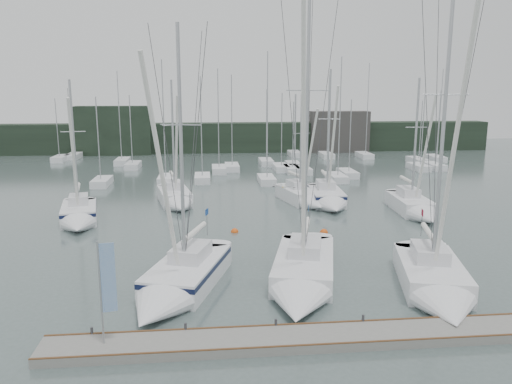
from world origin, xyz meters
The scene contains 18 objects.
ground centered at (0.00, 0.00, 0.00)m, with size 160.00×160.00×0.00m, color #4D5E5B.
dock centered at (0.00, -5.00, 0.20)m, with size 24.00×2.00×0.40m, color slate.
far_treeline centered at (0.00, 62.00, 2.50)m, with size 90.00×4.00×5.00m, color black.
far_building_left centered at (-20.00, 60.00, 4.00)m, with size 12.00×3.00×8.00m, color black.
far_building_right centered at (18.00, 60.00, 3.50)m, with size 10.00×3.00×7.00m, color #3C3A37.
mast_forest centered at (3.42, 42.83, 0.47)m, with size 58.61×28.15×14.89m.
sailboat_near_left centered at (-6.67, 0.48, 0.64)m, with size 6.01×10.34×15.09m.
sailboat_near_center centered at (0.07, 0.56, 0.59)m, with size 5.91×11.53×18.14m.
sailboat_near_right centered at (6.91, -1.14, 0.63)m, with size 5.50×10.12×17.70m.
sailboat_mid_a centered at (-15.27, 15.69, 0.65)m, with size 4.21×8.16×12.35m.
sailboat_mid_b centered at (-7.76, 21.33, 0.61)m, with size 4.14×8.16×12.42m.
sailboat_mid_c centered at (4.23, 20.91, 0.59)m, with size 4.25×7.91×11.03m.
sailboat_mid_d centered at (6.34, 19.92, 0.66)m, with size 3.40×8.38×13.43m.
sailboat_mid_e centered at (13.01, 15.76, 0.61)m, with size 3.25×8.97×12.52m.
buoy_a centered at (-2.89, 12.28, 0.00)m, with size 0.58×0.58×0.58m, color #DE5113.
buoy_b centered at (3.86, 11.37, 0.00)m, with size 0.62×0.62×0.62m, color #DE5113.
dock_banner centered at (-9.12, -4.89, 3.01)m, with size 0.66×0.18×4.41m.
seagull centered at (-1.02, 0.35, 5.85)m, with size 1.06×0.55×0.21m.
Camera 1 is at (-4.95, -24.44, 10.74)m, focal length 35.00 mm.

